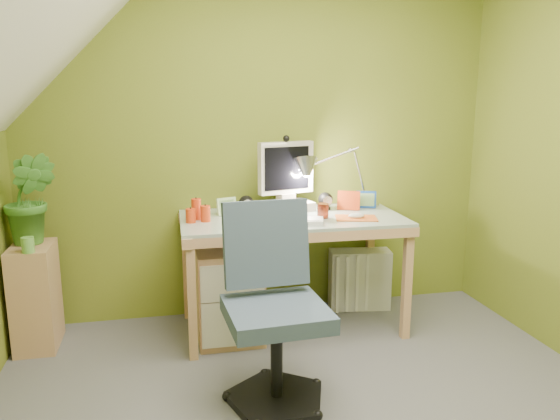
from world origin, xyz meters
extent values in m
cube|color=olive|center=(0.00, 1.60, 1.20)|extent=(3.20, 0.01, 2.40)
cube|color=silver|center=(0.05, 1.09, 0.77)|extent=(0.49, 0.27, 0.02)
cube|color=#C1571E|center=(0.51, 1.09, 0.76)|extent=(0.29, 0.24, 0.01)
ellipsoid|color=white|center=(0.51, 1.09, 0.77)|extent=(0.11, 0.08, 0.04)
cylinder|color=maroon|center=(0.31, 1.15, 0.80)|extent=(0.08, 0.08, 0.09)
cube|color=#B93913|center=(0.55, 1.35, 0.82)|extent=(0.15, 0.08, 0.13)
cube|color=#153F96|center=(0.69, 1.39, 0.81)|extent=(0.13, 0.06, 0.12)
cube|color=#B6E09A|center=(-0.27, 1.37, 0.81)|extent=(0.13, 0.06, 0.11)
cube|color=tan|center=(-1.45, 1.30, 0.32)|extent=(0.24, 0.36, 0.64)
imported|color=#3A7727|center=(-1.44, 1.35, 0.91)|extent=(0.32, 0.27, 0.55)
cylinder|color=#67A645|center=(-1.43, 1.15, 0.68)|extent=(0.07, 0.07, 0.09)
cube|color=silver|center=(0.69, 1.46, 0.21)|extent=(0.45, 0.23, 0.43)
camera|label=1|loc=(-0.67, -2.06, 1.52)|focal=35.00mm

